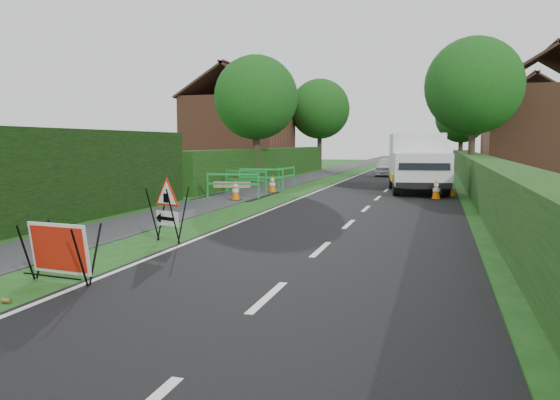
# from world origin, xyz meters

# --- Properties ---
(ground) EXTENTS (120.00, 120.00, 0.00)m
(ground) POSITION_xyz_m (0.00, 0.00, 0.00)
(ground) COLOR #1A4814
(ground) RESTS_ON ground
(road_surface) EXTENTS (6.00, 90.00, 0.02)m
(road_surface) POSITION_xyz_m (2.50, 35.00, 0.00)
(road_surface) COLOR black
(road_surface) RESTS_ON ground
(footpath) EXTENTS (2.00, 90.00, 0.02)m
(footpath) POSITION_xyz_m (-3.00, 35.00, 0.01)
(footpath) COLOR #2D2D30
(footpath) RESTS_ON ground
(hedge_west_far) EXTENTS (1.00, 24.00, 1.80)m
(hedge_west_far) POSITION_xyz_m (-5.00, 22.00, 0.00)
(hedge_west_far) COLOR #14380F
(hedge_west_far) RESTS_ON ground
(hedge_east) EXTENTS (1.20, 50.00, 1.50)m
(hedge_east) POSITION_xyz_m (6.50, 16.00, 0.00)
(hedge_east) COLOR #14380F
(hedge_east) RESTS_ON ground
(house_west) EXTENTS (7.50, 7.40, 7.88)m
(house_west) POSITION_xyz_m (-10.00, 30.00, 2.90)
(house_west) COLOR brown
(house_west) RESTS_ON ground
(house_east_a) EXTENTS (7.50, 7.40, 7.88)m
(house_east_a) POSITION_xyz_m (11.00, 28.00, 2.90)
(house_east_a) COLOR brown
(house_east_a) RESTS_ON ground
(house_east_b) EXTENTS (7.50, 7.40, 7.88)m
(house_east_b) POSITION_xyz_m (12.00, 42.00, 2.90)
(house_east_b) COLOR brown
(house_east_b) RESTS_ON ground
(tree_nw) EXTENTS (4.40, 4.40, 6.70)m
(tree_nw) POSITION_xyz_m (-4.60, 18.00, 4.48)
(tree_nw) COLOR #2D2116
(tree_nw) RESTS_ON ground
(tree_ne) EXTENTS (5.20, 5.20, 7.79)m
(tree_ne) POSITION_xyz_m (6.40, 22.00, 5.17)
(tree_ne) COLOR #2D2116
(tree_ne) RESTS_ON ground
(tree_fw) EXTENTS (4.80, 4.80, 7.24)m
(tree_fw) POSITION_xyz_m (-4.60, 34.00, 4.83)
(tree_fw) COLOR #2D2116
(tree_fw) RESTS_ON ground
(tree_fe) EXTENTS (4.20, 4.20, 6.33)m
(tree_fe) POSITION_xyz_m (6.40, 38.00, 4.22)
(tree_fe) COLOR #2D2116
(tree_fe) RESTS_ON ground
(red_rect_sign) EXTENTS (1.13, 0.76, 0.92)m
(red_rect_sign) POSITION_xyz_m (-0.75, -2.65, 0.53)
(red_rect_sign) COLOR black
(red_rect_sign) RESTS_ON ground
(triangle_sign) EXTENTS (1.02, 1.02, 1.17)m
(triangle_sign) POSITION_xyz_m (-0.84, 0.89, 0.82)
(triangle_sign) COLOR black
(triangle_sign) RESTS_ON ground
(works_van) EXTENTS (2.85, 5.78, 2.53)m
(works_van) POSITION_xyz_m (3.81, 14.80, 1.34)
(works_van) COLOR silver
(works_van) RESTS_ON ground
(traffic_cone_0) EXTENTS (0.38, 0.38, 0.79)m
(traffic_cone_0) POSITION_xyz_m (4.64, 11.69, 0.39)
(traffic_cone_0) COLOR black
(traffic_cone_0) RESTS_ON ground
(traffic_cone_1) EXTENTS (0.38, 0.38, 0.79)m
(traffic_cone_1) POSITION_xyz_m (5.22, 13.03, 0.39)
(traffic_cone_1) COLOR black
(traffic_cone_1) RESTS_ON ground
(traffic_cone_2) EXTENTS (0.38, 0.38, 0.79)m
(traffic_cone_2) POSITION_xyz_m (4.58, 16.06, 0.39)
(traffic_cone_2) COLOR black
(traffic_cone_2) RESTS_ON ground
(traffic_cone_3) EXTENTS (0.38, 0.38, 0.79)m
(traffic_cone_3) POSITION_xyz_m (-2.48, 9.32, 0.39)
(traffic_cone_3) COLOR black
(traffic_cone_3) RESTS_ON ground
(traffic_cone_4) EXTENTS (0.38, 0.38, 0.79)m
(traffic_cone_4) POSITION_xyz_m (-2.08, 12.69, 0.39)
(traffic_cone_4) COLOR black
(traffic_cone_4) RESTS_ON ground
(ped_barrier_0) EXTENTS (2.09, 0.70, 1.00)m
(ped_barrier_0) POSITION_xyz_m (-2.90, 10.16, 0.63)
(ped_barrier_0) COLOR green
(ped_barrier_0) RESTS_ON ground
(ped_barrier_1) EXTENTS (2.09, 0.80, 1.00)m
(ped_barrier_1) POSITION_xyz_m (-3.19, 12.43, 0.63)
(ped_barrier_1) COLOR green
(ped_barrier_1) RESTS_ON ground
(ped_barrier_2) EXTENTS (2.09, 0.64, 1.00)m
(ped_barrier_2) POSITION_xyz_m (-3.09, 14.24, 0.63)
(ped_barrier_2) COLOR green
(ped_barrier_2) RESTS_ON ground
(ped_barrier_3) EXTENTS (0.55, 2.08, 1.00)m
(ped_barrier_3) POSITION_xyz_m (-2.23, 15.52, 0.63)
(ped_barrier_3) COLOR green
(ped_barrier_3) RESTS_ON ground
(redwhite_plank) EXTENTS (1.46, 0.42, 0.25)m
(redwhite_plank) POSITION_xyz_m (-3.28, 11.03, 0.00)
(redwhite_plank) COLOR red
(redwhite_plank) RESTS_ON ground
(litter_can) EXTENTS (0.12, 0.07, 0.07)m
(litter_can) POSITION_xyz_m (-0.76, -3.70, 0.00)
(litter_can) COLOR #BF7F4C
(litter_can) RESTS_ON ground
(hatchback_car) EXTENTS (1.49, 3.59, 1.22)m
(hatchback_car) POSITION_xyz_m (1.53, 26.25, 0.61)
(hatchback_car) COLOR white
(hatchback_car) RESTS_ON ground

